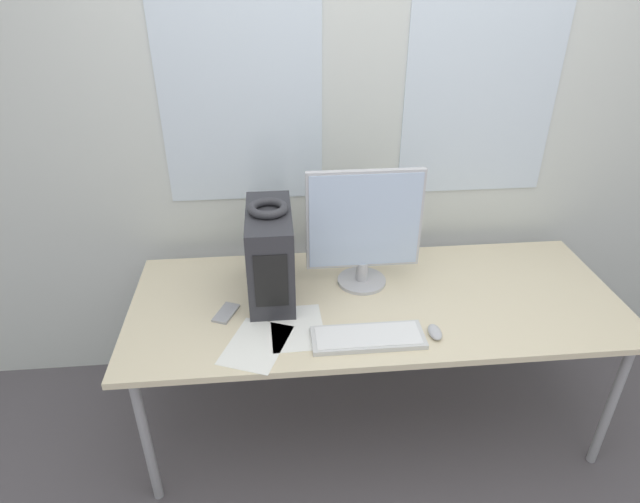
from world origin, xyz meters
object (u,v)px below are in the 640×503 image
(pc_tower, at_px, (270,254))
(cell_phone, at_px, (226,313))
(monitor_main, at_px, (364,228))
(keyboard, at_px, (368,337))
(mouse, at_px, (435,332))
(headphones, at_px, (268,208))

(pc_tower, xyz_separation_m, cell_phone, (-0.20, -0.15, -0.19))
(monitor_main, xyz_separation_m, keyboard, (-0.04, -0.41, -0.27))
(pc_tower, height_order, monitor_main, monitor_main)
(keyboard, xyz_separation_m, mouse, (0.27, 0.00, 0.00))
(cell_phone, bearing_deg, headphones, 59.27)
(monitor_main, relative_size, mouse, 5.60)
(pc_tower, distance_m, mouse, 0.75)
(headphones, bearing_deg, cell_phone, -143.38)
(pc_tower, height_order, keyboard, pc_tower)
(mouse, xyz_separation_m, cell_phone, (-0.83, 0.22, -0.01))
(monitor_main, bearing_deg, headphones, -174.37)
(headphones, xyz_separation_m, keyboard, (0.37, -0.37, -0.40))
(pc_tower, bearing_deg, headphones, 90.00)
(keyboard, distance_m, mouse, 0.27)
(headphones, height_order, monitor_main, monitor_main)
(monitor_main, distance_m, keyboard, 0.49)
(pc_tower, relative_size, mouse, 4.46)
(pc_tower, relative_size, monitor_main, 0.80)
(mouse, bearing_deg, monitor_main, 119.35)
(headphones, relative_size, mouse, 1.70)
(mouse, relative_size, cell_phone, 0.64)
(keyboard, relative_size, cell_phone, 2.92)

